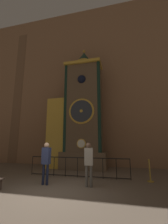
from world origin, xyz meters
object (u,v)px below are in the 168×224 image
Objects in this scene: visitor_near at (46,159)px; stanchion_post at (150,174)px; visitor_far at (89,160)px; clock_tower at (79,116)px.

visitor_near is 1.77× the size of stanchion_post.
visitor_near is at bearing -159.99° from stanchion_post.
stanchion_post is (2.52, 1.45, -0.73)m from visitor_far.
stanchion_post is at bearing 23.10° from visitor_far.
visitor_far is at bearing -68.30° from clock_tower.
visitor_near is (-0.26, -4.13, -2.56)m from clock_tower.
visitor_far is at bearing -150.20° from stanchion_post.
visitor_far is at bearing 10.75° from visitor_near.
visitor_far is (1.85, 0.15, 0.00)m from visitor_near.
clock_tower is 5.85m from stanchion_post.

